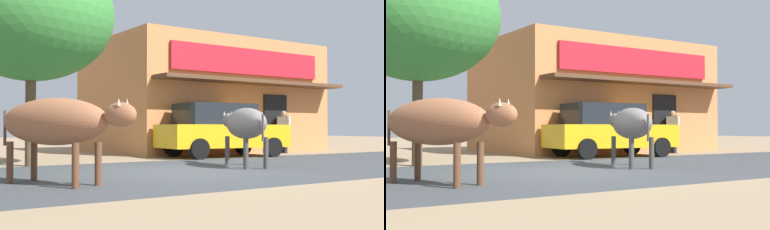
% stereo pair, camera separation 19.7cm
% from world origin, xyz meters
% --- Properties ---
extents(ground, '(80.00, 80.00, 0.00)m').
position_xyz_m(ground, '(0.00, 0.00, 0.00)').
color(ground, '#9C8262').
extents(asphalt_road, '(72.00, 6.30, 0.00)m').
position_xyz_m(asphalt_road, '(0.00, 0.00, 0.00)').
color(asphalt_road, '#3F4347').
rests_on(asphalt_road, ground).
extents(storefront_right_club, '(8.13, 6.59, 4.12)m').
position_xyz_m(storefront_right_club, '(5.95, 7.62, 2.06)').
color(storefront_right_club, '#CD7F49').
rests_on(storefront_right_club, ground).
extents(roadside_tree, '(3.90, 3.90, 5.13)m').
position_xyz_m(roadside_tree, '(-2.13, 3.19, 3.56)').
color(roadside_tree, brown).
rests_on(roadside_tree, ground).
extents(parked_hatchback_car, '(4.18, 2.04, 1.64)m').
position_xyz_m(parked_hatchback_car, '(3.89, 3.73, 0.84)').
color(parked_hatchback_car, '#ECAF15').
rests_on(parked_hatchback_car, ground).
extents(cow_near_brown, '(1.62, 2.66, 1.38)m').
position_xyz_m(cow_near_brown, '(-2.96, -0.97, 0.99)').
color(cow_near_brown, '#9E603E').
rests_on(cow_near_brown, ground).
extents(cow_far_dark, '(1.29, 2.51, 1.36)m').
position_xyz_m(cow_far_dark, '(1.92, 0.23, 0.99)').
color(cow_far_dark, slate).
rests_on(cow_far_dark, ground).
extents(pedestrian_by_shop, '(0.41, 0.61, 1.51)m').
position_xyz_m(pedestrian_by_shop, '(7.24, 4.40, 0.88)').
color(pedestrian_by_shop, '#262633').
rests_on(pedestrian_by_shop, ground).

